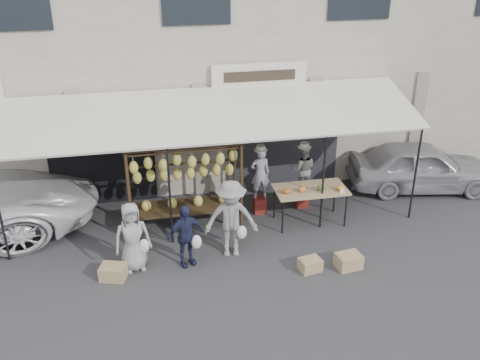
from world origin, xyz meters
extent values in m
plane|color=#2D2D30|center=(0.00, 0.00, 0.00)|extent=(90.00, 90.00, 0.00)
cube|color=beige|center=(0.00, 6.50, 3.50)|extent=(24.00, 6.00, 7.00)
cube|color=#232328|center=(2.20, 3.46, 1.25)|extent=(3.00, 0.10, 2.50)
cube|color=black|center=(-2.50, 3.46, 1.25)|extent=(2.60, 0.10, 2.50)
cube|color=silver|center=(1.50, 3.40, 3.15)|extent=(2.40, 0.10, 0.60)
cube|color=silver|center=(0.00, 2.30, 2.60)|extent=(10.00, 2.34, 0.63)
cylinder|color=black|center=(-4.50, 1.15, 1.15)|extent=(0.05, 0.05, 2.30)
cylinder|color=black|center=(-1.00, 1.15, 1.15)|extent=(0.05, 0.05, 2.30)
cylinder|color=black|center=(2.50, 1.15, 1.15)|extent=(0.05, 0.05, 2.30)
cylinder|color=black|center=(4.80, 1.15, 1.15)|extent=(0.05, 0.05, 2.30)
cylinder|color=black|center=(-1.87, 1.37, 1.10)|extent=(0.07, 0.07, 2.20)
cylinder|color=black|center=(0.63, 1.37, 1.10)|extent=(0.07, 0.07, 2.20)
cylinder|color=black|center=(-1.87, 2.17, 1.10)|extent=(0.07, 0.07, 2.20)
cylinder|color=black|center=(0.63, 2.17, 1.10)|extent=(0.07, 0.07, 2.20)
cube|color=black|center=(-0.62, 1.77, 2.20)|extent=(2.60, 0.90, 0.07)
cylinder|color=black|center=(-0.62, 1.42, 2.08)|extent=(2.50, 0.05, 0.05)
cylinder|color=black|center=(-0.62, 2.12, 2.08)|extent=(2.50, 0.05, 0.05)
cylinder|color=black|center=(-0.62, 1.77, 1.65)|extent=(2.50, 0.05, 0.05)
cube|color=black|center=(-0.62, 1.77, 0.55)|extent=(2.50, 0.80, 0.05)
ellipsoid|color=#E2D75F|center=(-1.72, 1.42, 1.81)|extent=(0.20, 0.18, 0.30)
ellipsoid|color=#E2D75F|center=(-1.40, 1.57, 1.83)|extent=(0.20, 0.18, 0.30)
ellipsoid|color=#E2D75F|center=(-1.09, 1.42, 1.81)|extent=(0.20, 0.18, 0.30)
ellipsoid|color=#E2D75F|center=(-0.78, 1.57, 1.85)|extent=(0.20, 0.18, 0.30)
ellipsoid|color=#E2D75F|center=(-0.46, 1.42, 1.83)|extent=(0.20, 0.18, 0.30)
ellipsoid|color=#E2D75F|center=(-0.15, 1.57, 1.80)|extent=(0.20, 0.18, 0.30)
ellipsoid|color=#E2D75F|center=(0.17, 1.42, 1.85)|extent=(0.20, 0.18, 0.30)
ellipsoid|color=#E2D75F|center=(0.48, 1.57, 1.85)|extent=(0.20, 0.18, 0.30)
ellipsoid|color=#E2D75F|center=(-1.67, 1.77, 1.40)|extent=(0.20, 0.18, 0.30)
ellipsoid|color=#E2D75F|center=(-1.37, 1.77, 1.42)|extent=(0.20, 0.18, 0.30)
ellipsoid|color=#E2D75F|center=(-1.07, 1.77, 1.43)|extent=(0.20, 0.18, 0.30)
ellipsoid|color=#E2D75F|center=(-0.77, 1.77, 1.41)|extent=(0.20, 0.18, 0.30)
ellipsoid|color=#E2D75F|center=(-0.47, 1.77, 1.40)|extent=(0.20, 0.18, 0.30)
ellipsoid|color=#E2D75F|center=(-0.17, 1.77, 1.44)|extent=(0.20, 0.18, 0.30)
ellipsoid|color=#E2D75F|center=(0.13, 1.77, 1.43)|extent=(0.20, 0.18, 0.30)
ellipsoid|color=#E2D75F|center=(0.43, 1.77, 1.41)|extent=(0.20, 0.18, 0.30)
cube|color=tan|center=(2.31, 1.43, 0.88)|extent=(1.70, 0.90, 0.05)
cylinder|color=black|center=(1.54, 1.06, 0.42)|extent=(0.04, 0.04, 0.85)
cylinder|color=black|center=(3.08, 1.06, 0.42)|extent=(0.04, 0.04, 0.85)
cylinder|color=black|center=(1.54, 1.80, 0.42)|extent=(0.04, 0.04, 0.85)
cylinder|color=black|center=(3.08, 1.80, 0.42)|extent=(0.04, 0.04, 0.85)
ellipsoid|color=#B25919|center=(1.67, 1.29, 0.97)|extent=(0.18, 0.14, 0.14)
ellipsoid|color=orange|center=(2.06, 1.30, 0.97)|extent=(0.18, 0.14, 0.14)
ellipsoid|color=#477226|center=(2.51, 1.28, 0.97)|extent=(0.18, 0.14, 0.14)
ellipsoid|color=orange|center=(2.96, 1.20, 0.97)|extent=(0.18, 0.14, 0.14)
imported|color=gray|center=(1.26, 2.14, 1.07)|extent=(0.48, 0.32, 1.30)
imported|color=slate|center=(2.37, 2.24, 1.04)|extent=(0.71, 0.61, 1.25)
imported|color=gray|center=(-1.86, 0.30, 0.76)|extent=(0.82, 0.61, 1.52)
imported|color=#212543|center=(-0.78, 0.24, 0.69)|extent=(0.88, 0.59, 1.39)
imported|color=gray|center=(0.22, 0.43, 0.88)|extent=(1.21, 0.80, 1.75)
cube|color=maroon|center=(1.26, 2.14, 0.21)|extent=(0.33, 0.33, 0.41)
cube|color=maroon|center=(2.37, 2.24, 0.21)|extent=(0.34, 0.34, 0.42)
cube|color=tan|center=(1.71, -0.50, 0.13)|extent=(0.50, 0.41, 0.27)
cube|color=tan|center=(2.53, -0.56, 0.15)|extent=(0.56, 0.46, 0.31)
cube|color=tan|center=(-2.30, 0.02, 0.15)|extent=(0.59, 0.51, 0.30)
imported|color=#9B9BA0|center=(5.82, 2.61, 0.65)|extent=(4.05, 2.20, 1.31)
camera|label=1|loc=(-1.55, -9.27, 6.50)|focal=40.00mm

